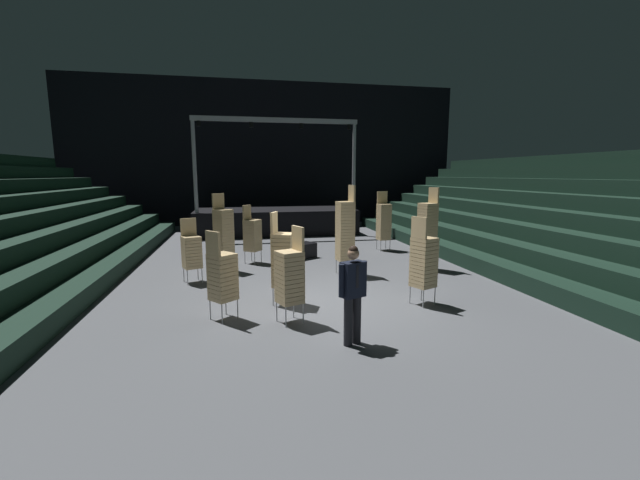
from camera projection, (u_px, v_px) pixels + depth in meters
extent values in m
cube|color=#515459|center=(320.00, 305.00, 9.08)|extent=(22.00, 30.00, 0.10)
cube|color=black|center=(269.00, 154.00, 22.95)|extent=(22.00, 0.30, 8.00)
cube|color=black|center=(75.00, 294.00, 8.97)|extent=(0.75, 24.00, 0.45)
cube|color=black|center=(35.00, 276.00, 8.75)|extent=(0.75, 24.00, 0.45)
cube|color=black|center=(505.00, 271.00, 11.05)|extent=(0.75, 24.00, 0.45)
cube|color=black|center=(530.00, 254.00, 11.12)|extent=(0.75, 24.00, 0.45)
cube|color=black|center=(555.00, 237.00, 11.19)|extent=(0.75, 24.00, 0.45)
cube|color=black|center=(580.00, 221.00, 11.26)|extent=(0.75, 24.00, 0.45)
cube|color=black|center=(604.00, 204.00, 11.33)|extent=(0.75, 24.00, 0.45)
cube|color=black|center=(628.00, 188.00, 11.40)|extent=(0.75, 24.00, 0.45)
cube|color=black|center=(275.00, 221.00, 19.87)|extent=(7.62, 3.43, 1.17)
cylinder|color=#9EA0A8|center=(195.00, 166.00, 17.34)|extent=(0.16, 0.16, 4.04)
cylinder|color=#9EA0A8|center=(354.00, 167.00, 18.72)|extent=(0.16, 0.16, 4.04)
cube|color=#9EA0A8|center=(277.00, 120.00, 17.71)|extent=(7.32, 0.20, 0.20)
cylinder|color=black|center=(199.00, 123.00, 17.10)|extent=(0.18, 0.18, 0.22)
cylinder|color=black|center=(251.00, 125.00, 17.53)|extent=(0.18, 0.18, 0.22)
cylinder|color=black|center=(301.00, 126.00, 17.95)|extent=(0.18, 0.18, 0.22)
cylinder|color=black|center=(349.00, 127.00, 18.38)|extent=(0.18, 0.18, 0.22)
cylinder|color=black|center=(357.00, 319.00, 6.85)|extent=(0.15, 0.15, 0.84)
cylinder|color=black|center=(348.00, 322.00, 6.75)|extent=(0.15, 0.15, 0.84)
cube|color=silver|center=(355.00, 280.00, 6.63)|extent=(0.20, 0.16, 0.60)
cube|color=black|center=(353.00, 279.00, 6.68)|extent=(0.46, 0.36, 0.60)
cube|color=black|center=(357.00, 277.00, 6.58)|extent=(0.06, 0.03, 0.38)
cylinder|color=black|center=(364.00, 277.00, 6.81)|extent=(0.12, 0.12, 0.55)
cylinder|color=black|center=(342.00, 281.00, 6.55)|extent=(0.12, 0.12, 0.55)
sphere|color=tan|center=(353.00, 254.00, 6.61)|extent=(0.20, 0.20, 0.20)
sphere|color=black|center=(353.00, 250.00, 6.60)|extent=(0.16, 0.16, 0.16)
cylinder|color=#B2B5BA|center=(234.00, 264.00, 12.06)|extent=(0.02, 0.02, 0.40)
cylinder|color=#B2B5BA|center=(224.00, 266.00, 11.76)|extent=(0.02, 0.02, 0.40)
cylinder|color=#B2B5BA|center=(226.00, 262.00, 12.29)|extent=(0.02, 0.02, 0.40)
cylinder|color=#B2B5BA|center=(216.00, 265.00, 11.99)|extent=(0.02, 0.02, 0.40)
cube|color=tan|center=(225.00, 256.00, 11.99)|extent=(0.62, 0.62, 0.08)
cube|color=tan|center=(224.00, 254.00, 11.97)|extent=(0.62, 0.62, 0.08)
cube|color=tan|center=(224.00, 251.00, 11.96)|extent=(0.62, 0.62, 0.08)
cube|color=tan|center=(224.00, 248.00, 11.95)|extent=(0.62, 0.62, 0.08)
cube|color=tan|center=(224.00, 245.00, 11.93)|extent=(0.62, 0.62, 0.08)
cube|color=tan|center=(224.00, 242.00, 11.92)|extent=(0.62, 0.62, 0.08)
cube|color=tan|center=(224.00, 239.00, 11.90)|extent=(0.62, 0.62, 0.08)
cube|color=tan|center=(224.00, 237.00, 11.89)|extent=(0.62, 0.62, 0.08)
cube|color=tan|center=(224.00, 234.00, 11.88)|extent=(0.62, 0.62, 0.08)
cube|color=tan|center=(224.00, 231.00, 11.86)|extent=(0.62, 0.62, 0.08)
cube|color=tan|center=(223.00, 228.00, 11.85)|extent=(0.62, 0.62, 0.08)
cube|color=tan|center=(223.00, 225.00, 11.84)|extent=(0.62, 0.62, 0.08)
cube|color=tan|center=(223.00, 222.00, 11.82)|extent=(0.62, 0.62, 0.08)
cube|color=tan|center=(223.00, 220.00, 11.81)|extent=(0.62, 0.62, 0.08)
cube|color=tan|center=(223.00, 217.00, 11.79)|extent=(0.62, 0.62, 0.08)
cube|color=tan|center=(223.00, 214.00, 11.78)|extent=(0.62, 0.62, 0.08)
cube|color=tan|center=(223.00, 211.00, 11.77)|extent=(0.62, 0.62, 0.08)
cube|color=tan|center=(218.00, 201.00, 11.84)|extent=(0.34, 0.30, 0.46)
cylinder|color=#B2B5BA|center=(341.00, 269.00, 11.41)|extent=(0.02, 0.02, 0.40)
cylinder|color=#B2B5BA|center=(336.00, 266.00, 11.77)|extent=(0.02, 0.02, 0.40)
cylinder|color=#B2B5BA|center=(353.00, 268.00, 11.53)|extent=(0.02, 0.02, 0.40)
cylinder|color=#B2B5BA|center=(348.00, 265.00, 11.89)|extent=(0.02, 0.02, 0.40)
cube|color=tan|center=(345.00, 259.00, 11.61)|extent=(0.49, 0.49, 0.08)
cube|color=tan|center=(345.00, 256.00, 11.60)|extent=(0.49, 0.49, 0.08)
cube|color=tan|center=(345.00, 253.00, 11.58)|extent=(0.49, 0.49, 0.08)
cube|color=tan|center=(345.00, 250.00, 11.57)|extent=(0.49, 0.49, 0.08)
cube|color=tan|center=(345.00, 247.00, 11.56)|extent=(0.49, 0.49, 0.08)
cube|color=tan|center=(345.00, 245.00, 11.54)|extent=(0.49, 0.49, 0.08)
cube|color=tan|center=(345.00, 242.00, 11.53)|extent=(0.49, 0.49, 0.08)
cube|color=tan|center=(345.00, 239.00, 11.51)|extent=(0.49, 0.49, 0.08)
cube|color=tan|center=(345.00, 236.00, 11.50)|extent=(0.49, 0.49, 0.08)
cube|color=tan|center=(345.00, 233.00, 11.49)|extent=(0.49, 0.49, 0.08)
cube|color=tan|center=(345.00, 230.00, 11.47)|extent=(0.49, 0.49, 0.08)
cube|color=tan|center=(345.00, 227.00, 11.46)|extent=(0.49, 0.49, 0.08)
cube|color=tan|center=(345.00, 224.00, 11.45)|extent=(0.49, 0.49, 0.08)
cube|color=tan|center=(345.00, 221.00, 11.43)|extent=(0.49, 0.49, 0.08)
cube|color=tan|center=(345.00, 218.00, 11.42)|extent=(0.49, 0.49, 0.08)
cube|color=tan|center=(345.00, 215.00, 11.40)|extent=(0.49, 0.49, 0.08)
cube|color=tan|center=(345.00, 212.00, 11.39)|extent=(0.49, 0.49, 0.08)
cube|color=tan|center=(345.00, 209.00, 11.38)|extent=(0.49, 0.49, 0.08)
cube|color=tan|center=(345.00, 206.00, 11.36)|extent=(0.49, 0.49, 0.08)
cube|color=tan|center=(345.00, 203.00, 11.35)|extent=(0.49, 0.49, 0.08)
cube|color=tan|center=(352.00, 193.00, 11.37)|extent=(0.10, 0.41, 0.46)
cylinder|color=#B2B5BA|center=(421.00, 292.00, 9.21)|extent=(0.02, 0.02, 0.40)
cylinder|color=#B2B5BA|center=(435.00, 296.00, 8.90)|extent=(0.02, 0.02, 0.40)
cylinder|color=#B2B5BA|center=(410.00, 295.00, 9.00)|extent=(0.02, 0.02, 0.40)
cylinder|color=#B2B5BA|center=(423.00, 299.00, 8.69)|extent=(0.02, 0.02, 0.40)
cube|color=tan|center=(423.00, 285.00, 8.91)|extent=(0.58, 0.58, 0.08)
cube|color=tan|center=(423.00, 281.00, 8.90)|extent=(0.58, 0.58, 0.08)
cube|color=tan|center=(423.00, 277.00, 8.88)|extent=(0.58, 0.58, 0.08)
cube|color=tan|center=(423.00, 274.00, 8.87)|extent=(0.58, 0.58, 0.08)
cube|color=tan|center=(423.00, 270.00, 8.85)|extent=(0.58, 0.58, 0.08)
cube|color=tan|center=(424.00, 266.00, 8.84)|extent=(0.58, 0.58, 0.08)
cube|color=tan|center=(424.00, 262.00, 8.83)|extent=(0.58, 0.58, 0.08)
cube|color=tan|center=(424.00, 259.00, 8.81)|extent=(0.58, 0.58, 0.08)
cube|color=tan|center=(424.00, 255.00, 8.80)|extent=(0.58, 0.58, 0.08)
cube|color=tan|center=(424.00, 251.00, 8.79)|extent=(0.58, 0.58, 0.08)
cube|color=tan|center=(424.00, 247.00, 8.77)|extent=(0.58, 0.58, 0.08)
cube|color=tan|center=(425.00, 243.00, 8.76)|extent=(0.58, 0.58, 0.08)
cube|color=tan|center=(425.00, 239.00, 8.74)|extent=(0.58, 0.58, 0.08)
cube|color=tan|center=(419.00, 228.00, 8.59)|extent=(0.21, 0.39, 0.46)
cylinder|color=#B2B5BA|center=(294.00, 293.00, 9.14)|extent=(0.02, 0.02, 0.40)
cylinder|color=#B2B5BA|center=(290.00, 298.00, 8.77)|extent=(0.02, 0.02, 0.40)
cylinder|color=#B2B5BA|center=(278.00, 292.00, 9.21)|extent=(0.02, 0.02, 0.40)
cylinder|color=#B2B5BA|center=(273.00, 297.00, 8.84)|extent=(0.02, 0.02, 0.40)
cube|color=tan|center=(284.00, 284.00, 8.95)|extent=(0.57, 0.57, 0.08)
cube|color=tan|center=(284.00, 281.00, 8.94)|extent=(0.57, 0.57, 0.08)
cube|color=tan|center=(284.00, 277.00, 8.92)|extent=(0.57, 0.57, 0.08)
cube|color=tan|center=(283.00, 273.00, 8.91)|extent=(0.57, 0.57, 0.08)
cube|color=tan|center=(283.00, 269.00, 8.90)|extent=(0.57, 0.57, 0.08)
cube|color=tan|center=(283.00, 266.00, 8.88)|extent=(0.57, 0.57, 0.08)
cube|color=tan|center=(283.00, 262.00, 8.87)|extent=(0.57, 0.57, 0.08)
cube|color=tan|center=(283.00, 258.00, 8.85)|extent=(0.57, 0.57, 0.08)
cube|color=tan|center=(283.00, 254.00, 8.84)|extent=(0.57, 0.57, 0.08)
cube|color=tan|center=(283.00, 251.00, 8.83)|extent=(0.57, 0.57, 0.08)
cube|color=tan|center=(283.00, 247.00, 8.81)|extent=(0.57, 0.57, 0.08)
cube|color=tan|center=(283.00, 243.00, 8.80)|extent=(0.57, 0.57, 0.08)
cube|color=tan|center=(283.00, 239.00, 8.79)|extent=(0.57, 0.57, 0.08)
cube|color=tan|center=(283.00, 235.00, 8.77)|extent=(0.57, 0.57, 0.08)
cube|color=tan|center=(274.00, 223.00, 8.76)|extent=(0.19, 0.40, 0.46)
cylinder|color=#B2B5BA|center=(261.00, 256.00, 13.20)|extent=(0.02, 0.02, 0.40)
cylinder|color=#B2B5BA|center=(255.00, 258.00, 12.86)|extent=(0.02, 0.02, 0.40)
cylinder|color=#B2B5BA|center=(252.00, 255.00, 13.36)|extent=(0.02, 0.02, 0.40)
cylinder|color=#B2B5BA|center=(245.00, 257.00, 13.02)|extent=(0.02, 0.02, 0.40)
cube|color=tan|center=(253.00, 250.00, 13.07)|extent=(0.62, 0.62, 0.08)
cube|color=tan|center=(253.00, 247.00, 13.06)|extent=(0.62, 0.62, 0.08)
cube|color=tan|center=(253.00, 244.00, 13.04)|extent=(0.62, 0.62, 0.08)
cube|color=tan|center=(253.00, 242.00, 13.03)|extent=(0.62, 0.62, 0.08)
cube|color=tan|center=(253.00, 239.00, 13.02)|extent=(0.62, 0.62, 0.08)
cube|color=tan|center=(253.00, 237.00, 13.00)|extent=(0.62, 0.62, 0.08)
cube|color=tan|center=(252.00, 234.00, 12.99)|extent=(0.62, 0.62, 0.08)
cube|color=tan|center=(252.00, 231.00, 12.97)|extent=(0.62, 0.62, 0.08)
cube|color=tan|center=(252.00, 229.00, 12.96)|extent=(0.62, 0.62, 0.08)
cube|color=tan|center=(252.00, 226.00, 12.95)|extent=(0.62, 0.62, 0.08)
cube|color=tan|center=(252.00, 224.00, 12.93)|extent=(0.62, 0.62, 0.08)
cube|color=tan|center=(252.00, 221.00, 12.92)|extent=(0.62, 0.62, 0.08)
cube|color=tan|center=(247.00, 212.00, 12.96)|extent=(0.28, 0.36, 0.46)
cylinder|color=#B2B5BA|center=(390.00, 245.00, 15.20)|extent=(0.02, 0.02, 0.40)
cylinder|color=#B2B5BA|center=(381.00, 246.00, 15.10)|extent=(0.02, 0.02, 0.40)
cylinder|color=#B2B5BA|center=(386.00, 244.00, 15.56)|extent=(0.02, 0.02, 0.40)
cylinder|color=#B2B5BA|center=(377.00, 244.00, 15.46)|extent=(0.02, 0.02, 0.40)
cube|color=tan|center=(383.00, 239.00, 15.29)|extent=(0.47, 0.47, 0.08)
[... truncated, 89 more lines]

